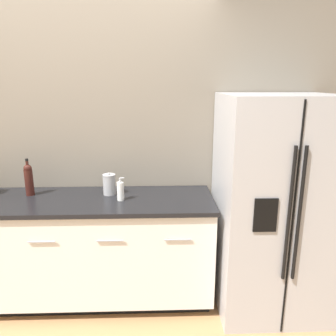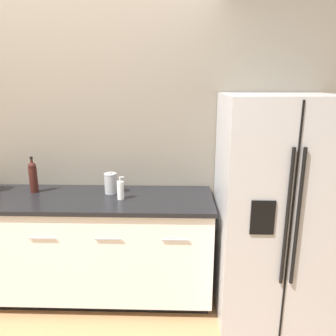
# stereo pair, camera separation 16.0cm
# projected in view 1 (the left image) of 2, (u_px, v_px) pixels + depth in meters

# --- Properties ---
(wall_back) EXTENTS (10.00, 0.05, 2.60)m
(wall_back) POSITION_uv_depth(u_px,v_px,m) (72.00, 145.00, 2.88)
(wall_back) COLOR gray
(wall_back) RESTS_ON ground_plane
(counter_unit) EXTENTS (2.10, 0.64, 0.92)m
(counter_unit) POSITION_uv_depth(u_px,v_px,m) (87.00, 249.00, 2.77)
(counter_unit) COLOR black
(counter_unit) RESTS_ON ground_plane
(refrigerator) EXTENTS (0.85, 0.82, 1.75)m
(refrigerator) POSITION_uv_depth(u_px,v_px,m) (272.00, 205.00, 2.63)
(refrigerator) COLOR #B2B2B5
(refrigerator) RESTS_ON ground_plane
(wine_bottle) EXTENTS (0.07, 0.07, 0.31)m
(wine_bottle) POSITION_uv_depth(u_px,v_px,m) (29.00, 179.00, 2.70)
(wine_bottle) COLOR #3D1914
(wine_bottle) RESTS_ON counter_unit
(soap_dispenser) EXTENTS (0.06, 0.06, 0.19)m
(soap_dispenser) POSITION_uv_depth(u_px,v_px,m) (121.00, 191.00, 2.59)
(soap_dispenser) COLOR white
(soap_dispenser) RESTS_ON counter_unit
(steel_canister) EXTENTS (0.11, 0.11, 0.19)m
(steel_canister) POSITION_uv_depth(u_px,v_px,m) (109.00, 184.00, 2.73)
(steel_canister) COLOR #A3A3A5
(steel_canister) RESTS_ON counter_unit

